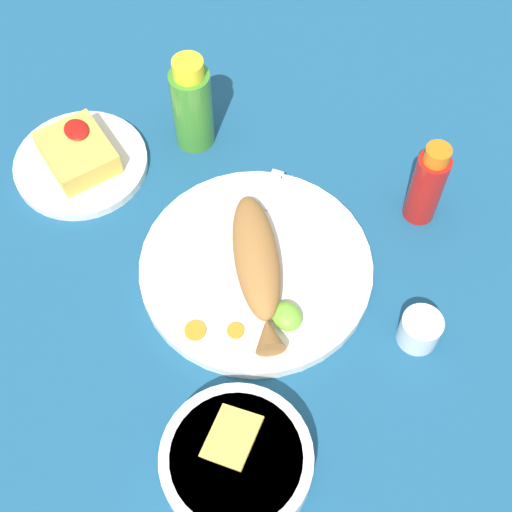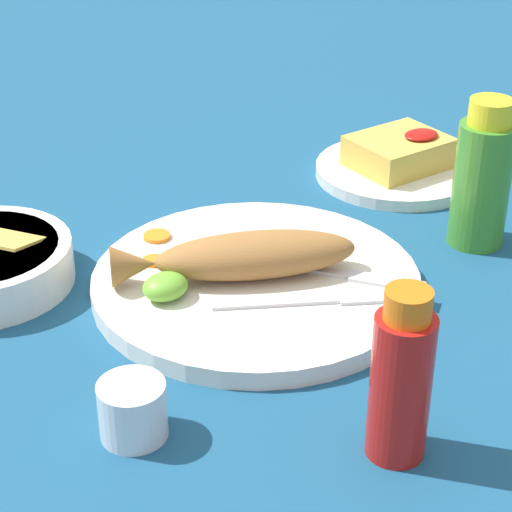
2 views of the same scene
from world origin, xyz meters
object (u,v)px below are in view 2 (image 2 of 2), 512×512
at_px(fork_far, 329,300).
at_px(hot_sauce_bottle_green, 482,178).
at_px(fork_near, 340,274).
at_px(salt_cup, 133,413).
at_px(fried_fish, 242,256).
at_px(side_plate_fries, 397,171).
at_px(hot_sauce_bottle_red, 401,380).
at_px(main_plate, 256,283).

height_order(fork_far, hot_sauce_bottle_green, hot_sauce_bottle_green).
bearing_deg(fork_near, salt_cup, -111.37).
height_order(fried_fish, side_plate_fries, fried_fish).
height_order(fork_far, salt_cup, salt_cup).
distance_m(hot_sauce_bottle_red, hot_sauce_bottle_green, 0.35).
bearing_deg(side_plate_fries, fried_fish, -159.05).
distance_m(fried_fish, hot_sauce_bottle_red, 0.25).
bearing_deg(hot_sauce_bottle_green, fork_far, -172.47).
xyz_separation_m(main_plate, hot_sauce_bottle_green, (0.24, -0.05, 0.06)).
height_order(main_plate, hot_sauce_bottle_red, hot_sauce_bottle_red).
bearing_deg(fried_fish, fork_near, -9.52).
xyz_separation_m(fried_fish, fork_near, (0.08, -0.05, -0.02)).
xyz_separation_m(salt_cup, side_plate_fries, (0.48, 0.24, -0.01)).
bearing_deg(fried_fish, main_plate, 0.00).
relative_size(fried_fish, side_plate_fries, 1.17).
bearing_deg(fork_far, hot_sauce_bottle_green, 35.97).
xyz_separation_m(fork_near, side_plate_fries, (0.22, 0.17, -0.01)).
bearing_deg(hot_sauce_bottle_red, fork_far, 67.15).
distance_m(hot_sauce_bottle_green, salt_cup, 0.45).
distance_m(main_plate, fried_fish, 0.03).
relative_size(main_plate, fried_fish, 1.36).
xyz_separation_m(fried_fish, hot_sauce_bottle_red, (-0.03, -0.25, 0.03)).
relative_size(fried_fish, hot_sauce_bottle_red, 1.65).
height_order(fork_near, hot_sauce_bottle_red, hot_sauce_bottle_red).
bearing_deg(hot_sauce_bottle_green, fried_fish, 168.19).
height_order(fork_near, hot_sauce_bottle_green, hot_sauce_bottle_green).
xyz_separation_m(fried_fish, side_plate_fries, (0.30, 0.11, -0.03)).
height_order(main_plate, fried_fish, fried_fish).
bearing_deg(main_plate, hot_sauce_bottle_green, -11.12).
xyz_separation_m(fork_near, fork_far, (-0.04, -0.03, 0.00)).
bearing_deg(fork_far, fried_fish, 143.61).
bearing_deg(salt_cup, hot_sauce_bottle_green, 9.18).
bearing_deg(hot_sauce_bottle_green, hot_sauce_bottle_red, -145.70).
distance_m(fork_near, fork_far, 0.05).
xyz_separation_m(fork_near, hot_sauce_bottle_green, (0.18, -0.00, 0.05)).
bearing_deg(salt_cup, hot_sauce_bottle_red, -40.04).
height_order(main_plate, hot_sauce_bottle_green, hot_sauce_bottle_green).
bearing_deg(hot_sauce_bottle_red, fried_fish, 82.72).
height_order(fork_near, side_plate_fries, fork_near).
xyz_separation_m(fork_far, hot_sauce_bottle_green, (0.22, 0.03, 0.05)).
height_order(hot_sauce_bottle_red, hot_sauce_bottle_green, hot_sauce_bottle_green).
relative_size(fork_near, hot_sauce_bottle_green, 1.01).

